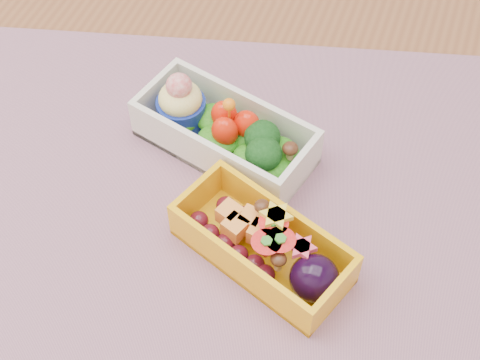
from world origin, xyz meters
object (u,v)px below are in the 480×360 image
(placemat, at_px, (231,206))
(bento_white, at_px, (224,132))
(table, at_px, (260,266))
(bento_yellow, at_px, (265,246))

(placemat, bearing_deg, bento_white, 115.02)
(table, xyz_separation_m, placemat, (-0.03, -0.00, 0.10))
(table, relative_size, placemat, 2.03)
(placemat, distance_m, bento_white, 0.08)
(bento_white, bearing_deg, placemat, -49.81)
(placemat, height_order, bento_yellow, bento_yellow)
(placemat, relative_size, bento_yellow, 3.39)
(bento_white, distance_m, bento_yellow, 0.14)
(placemat, bearing_deg, table, 4.86)
(table, height_order, placemat, placemat)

